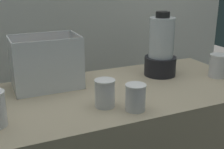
{
  "coord_description": "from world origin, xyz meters",
  "views": [
    {
      "loc": [
        -0.53,
        -1.18,
        1.41
      ],
      "look_at": [
        0.0,
        0.0,
        0.98
      ],
      "focal_mm": 47.94,
      "sensor_mm": 36.0,
      "label": 1
    }
  ],
  "objects_px": {
    "blender_pitcher": "(161,50)",
    "juice_cup_mango_right": "(218,67)",
    "juice_cup_mango_left": "(105,94)",
    "juice_cup_mango_middle": "(136,99)",
    "carrot_display_bin": "(47,71)"
  },
  "relations": [
    {
      "from": "blender_pitcher",
      "to": "juice_cup_mango_right",
      "type": "relative_size",
      "value": 2.78
    },
    {
      "from": "blender_pitcher",
      "to": "juice_cup_mango_right",
      "type": "xyz_separation_m",
      "value": [
        0.26,
        -0.15,
        -0.09
      ]
    },
    {
      "from": "juice_cup_mango_left",
      "to": "juice_cup_mango_middle",
      "type": "relative_size",
      "value": 1.07
    },
    {
      "from": "carrot_display_bin",
      "to": "juice_cup_mango_right",
      "type": "xyz_separation_m",
      "value": [
        0.85,
        -0.22,
        -0.02
      ]
    },
    {
      "from": "juice_cup_mango_left",
      "to": "juice_cup_mango_middle",
      "type": "bearing_deg",
      "value": -39.73
    },
    {
      "from": "juice_cup_mango_middle",
      "to": "blender_pitcher",
      "type": "bearing_deg",
      "value": 45.39
    },
    {
      "from": "carrot_display_bin",
      "to": "juice_cup_mango_middle",
      "type": "height_order",
      "value": "carrot_display_bin"
    },
    {
      "from": "carrot_display_bin",
      "to": "juice_cup_mango_left",
      "type": "distance_m",
      "value": 0.36
    },
    {
      "from": "juice_cup_mango_right",
      "to": "carrot_display_bin",
      "type": "bearing_deg",
      "value": 165.31
    },
    {
      "from": "carrot_display_bin",
      "to": "juice_cup_mango_right",
      "type": "bearing_deg",
      "value": -14.69
    },
    {
      "from": "carrot_display_bin",
      "to": "juice_cup_mango_right",
      "type": "distance_m",
      "value": 0.88
    },
    {
      "from": "juice_cup_mango_left",
      "to": "juice_cup_mango_right",
      "type": "relative_size",
      "value": 0.95
    },
    {
      "from": "juice_cup_mango_middle",
      "to": "juice_cup_mango_left",
      "type": "bearing_deg",
      "value": 140.27
    },
    {
      "from": "juice_cup_mango_left",
      "to": "juice_cup_mango_middle",
      "type": "height_order",
      "value": "juice_cup_mango_left"
    },
    {
      "from": "carrot_display_bin",
      "to": "juice_cup_mango_middle",
      "type": "xyz_separation_m",
      "value": [
        0.26,
        -0.4,
        -0.03
      ]
    }
  ]
}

